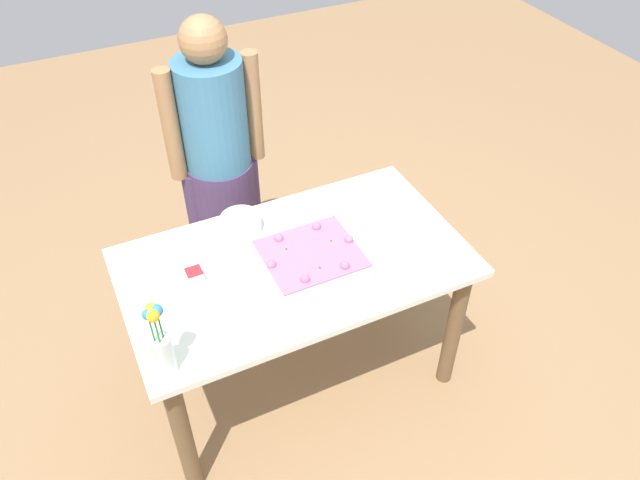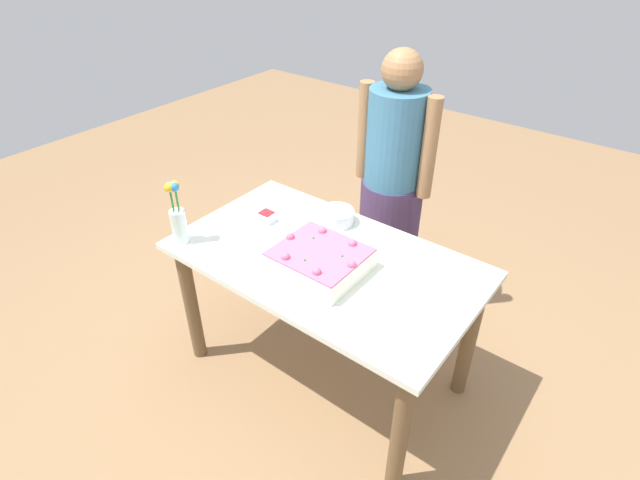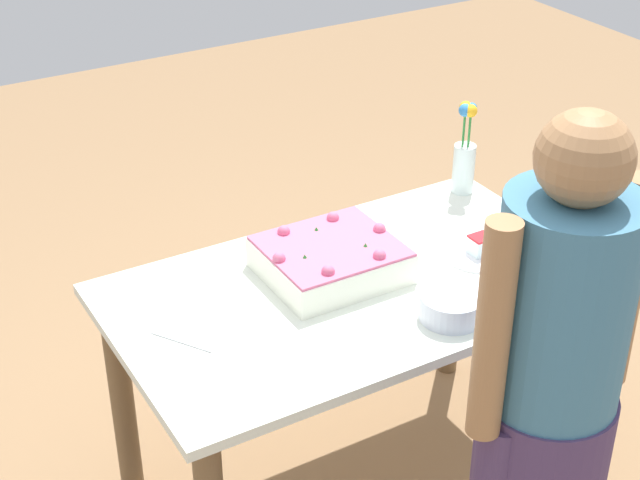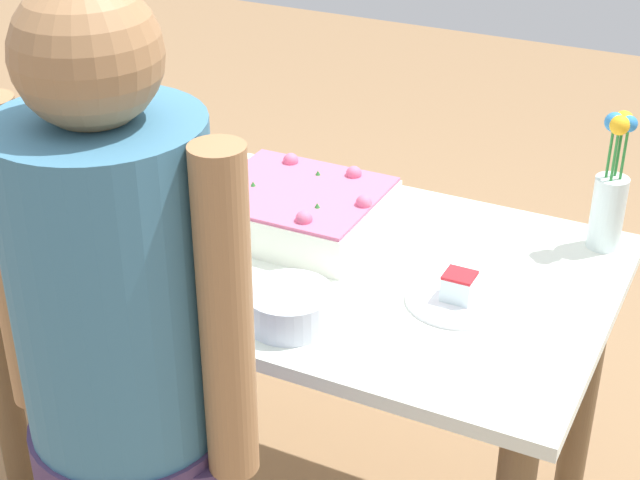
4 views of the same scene
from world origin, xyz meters
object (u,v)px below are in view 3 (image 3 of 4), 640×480
at_px(serving_plate_with_slice, 480,251).
at_px(cake_knife, 183,341).
at_px(flower_vase, 465,154).
at_px(fruit_bowl, 451,306).
at_px(sheet_cake, 331,259).
at_px(person_standing, 552,376).

relative_size(serving_plate_with_slice, cake_knife, 1.14).
height_order(flower_vase, fruit_bowl, flower_vase).
bearing_deg(flower_vase, sheet_cake, -160.58).
distance_m(cake_knife, fruit_bowl, 0.70).
relative_size(cake_knife, person_standing, 0.12).
height_order(sheet_cake, serving_plate_with_slice, sheet_cake).
xyz_separation_m(cake_knife, person_standing, (0.60, -0.69, 0.11)).
height_order(serving_plate_with_slice, fruit_bowl, fruit_bowl).
xyz_separation_m(serving_plate_with_slice, cake_knife, (-0.92, 0.04, -0.01)).
distance_m(serving_plate_with_slice, fruit_bowl, 0.34).
bearing_deg(person_standing, serving_plate_with_slice, -26.08).
relative_size(serving_plate_with_slice, flower_vase, 0.68).
bearing_deg(fruit_bowl, flower_vase, 50.42).
relative_size(sheet_cake, cake_knife, 1.99).
distance_m(sheet_cake, cake_knife, 0.50).
relative_size(serving_plate_with_slice, person_standing, 0.14).
distance_m(sheet_cake, person_standing, 0.79).
height_order(sheet_cake, person_standing, person_standing).
bearing_deg(person_standing, sheet_cake, 8.22).
distance_m(cake_knife, person_standing, 0.92).
height_order(sheet_cake, cake_knife, sheet_cake).
bearing_deg(sheet_cake, fruit_bowl, -64.61).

